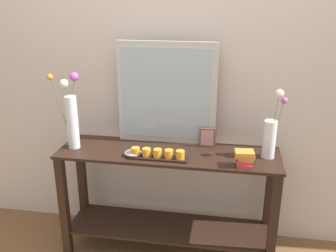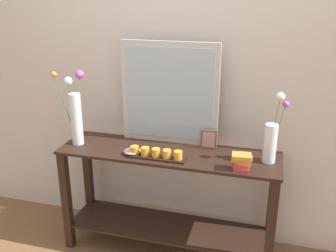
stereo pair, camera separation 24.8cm
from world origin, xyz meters
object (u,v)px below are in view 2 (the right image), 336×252
object	(u,v)px
console_table	(168,192)
picture_frame_small	(209,139)
candle_tray	(156,154)
mirror_leaning	(169,94)
vase_right	(271,139)
tall_vase_left	(76,112)
decorative_bowl	(132,151)
book_stack	(242,162)

from	to	relation	value
console_table	picture_frame_small	bearing A→B (deg)	27.57
console_table	candle_tray	world-z (taller)	candle_tray
mirror_leaning	vase_right	size ratio (longest dim) A/B	1.55
tall_vase_left	picture_frame_small	distance (m)	0.94
candle_tray	decorative_bowl	world-z (taller)	candle_tray
vase_right	candle_tray	distance (m)	0.74
decorative_bowl	book_stack	xyz separation A→B (m)	(0.72, -0.04, 0.04)
decorative_bowl	console_table	bearing A→B (deg)	25.09
candle_tray	book_stack	distance (m)	0.55
picture_frame_small	decorative_bowl	bearing A→B (deg)	-153.57
vase_right	candle_tray	xyz separation A→B (m)	(-0.71, -0.14, -0.13)
vase_right	decorative_bowl	world-z (taller)	vase_right
console_table	decorative_bowl	bearing A→B (deg)	-154.91
vase_right	picture_frame_small	xyz separation A→B (m)	(-0.41, 0.11, -0.09)
candle_tray	book_stack	world-z (taller)	book_stack
tall_vase_left	candle_tray	size ratio (longest dim) A/B	1.37
console_table	picture_frame_small	world-z (taller)	picture_frame_small
candle_tray	console_table	bearing A→B (deg)	68.03
mirror_leaning	picture_frame_small	bearing A→B (deg)	-8.85
mirror_leaning	decorative_bowl	world-z (taller)	mirror_leaning
mirror_leaning	vase_right	xyz separation A→B (m)	(0.71, -0.15, -0.20)
console_table	tall_vase_left	distance (m)	0.86
console_table	book_stack	bearing A→B (deg)	-15.75
console_table	picture_frame_small	size ratio (longest dim) A/B	11.16
book_stack	decorative_bowl	bearing A→B (deg)	176.82
picture_frame_small	decorative_bowl	size ratio (longest dim) A/B	1.17
picture_frame_small	book_stack	xyz separation A→B (m)	(0.25, -0.28, -0.01)
vase_right	decorative_bowl	xyz separation A→B (m)	(-0.88, -0.13, -0.14)
tall_vase_left	candle_tray	bearing A→B (deg)	-8.37
mirror_leaning	decorative_bowl	xyz separation A→B (m)	(-0.18, -0.28, -0.34)
console_table	tall_vase_left	bearing A→B (deg)	-177.54
vase_right	book_stack	xyz separation A→B (m)	(-0.16, -0.17, -0.10)
console_table	vase_right	size ratio (longest dim) A/B	3.25
book_stack	tall_vase_left	bearing A→B (deg)	174.41
console_table	decorative_bowl	distance (m)	0.41
vase_right	mirror_leaning	bearing A→B (deg)	167.73
console_table	book_stack	xyz separation A→B (m)	(0.51, -0.14, 0.37)
console_table	tall_vase_left	xyz separation A→B (m)	(-0.66, -0.03, 0.54)
console_table	vase_right	distance (m)	0.82
picture_frame_small	tall_vase_left	bearing A→B (deg)	-170.02
vase_right	decorative_bowl	size ratio (longest dim) A/B	4.02
candle_tray	mirror_leaning	bearing A→B (deg)	88.75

